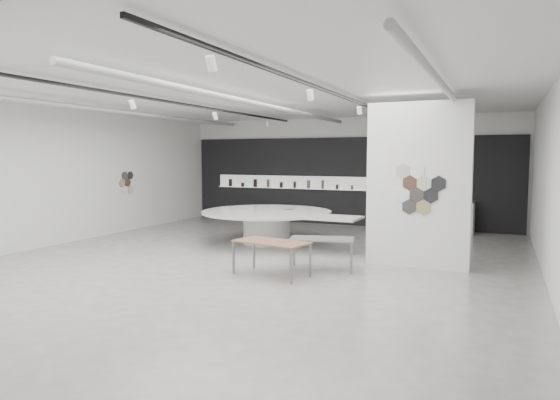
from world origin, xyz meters
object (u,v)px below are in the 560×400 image
at_px(partition_column, 418,185).
at_px(sample_table_stone, 322,241).
at_px(display_island, 269,222).
at_px(sample_table_wood, 271,244).
at_px(kitchen_counter, 445,216).

height_order(partition_column, sample_table_stone, partition_column).
relative_size(display_island, sample_table_stone, 3.18).
bearing_deg(sample_table_wood, kitchen_counter, 71.20).
distance_m(sample_table_wood, sample_table_stone, 1.18).
height_order(partition_column, display_island, partition_column).
relative_size(partition_column, sample_table_stone, 2.45).
xyz_separation_m(partition_column, kitchen_counter, (0.01, 5.53, -1.29)).
height_order(sample_table_wood, kitchen_counter, kitchen_counter).
height_order(partition_column, kitchen_counter, partition_column).
xyz_separation_m(display_island, kitchen_counter, (4.26, 4.19, -0.09)).
bearing_deg(partition_column, kitchen_counter, 89.87).
relative_size(partition_column, sample_table_wood, 2.21).
distance_m(display_island, sample_table_stone, 3.50).
bearing_deg(display_island, sample_table_wood, -62.39).
xyz_separation_m(display_island, sample_table_wood, (1.67, -3.40, 0.06)).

